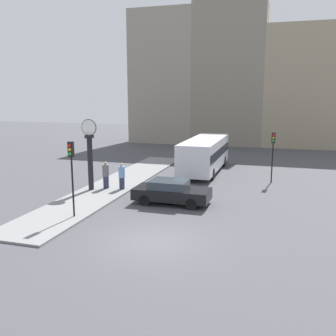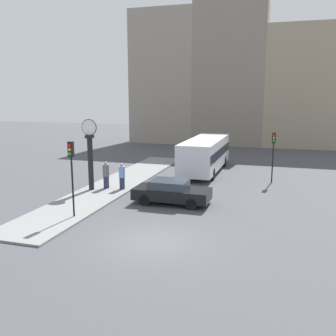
% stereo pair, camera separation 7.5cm
% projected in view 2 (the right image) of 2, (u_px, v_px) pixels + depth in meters
% --- Properties ---
extents(ground_plane, '(120.00, 120.00, 0.00)m').
position_uv_depth(ground_plane, '(152.00, 241.00, 15.98)').
color(ground_plane, '#47474C').
extents(sidewalk_corner, '(3.22, 22.38, 0.10)m').
position_uv_depth(sidewalk_corner, '(118.00, 183.00, 26.26)').
color(sidewalk_corner, gray).
rests_on(sidewalk_corner, ground_plane).
extents(building_row, '(28.19, 5.00, 16.99)m').
position_uv_depth(building_row, '(238.00, 80.00, 45.97)').
color(building_row, gray).
rests_on(building_row, ground_plane).
extents(sedan_car, '(4.36, 1.88, 1.37)m').
position_uv_depth(sedan_car, '(171.00, 192.00, 21.42)').
color(sedan_car, black).
rests_on(sedan_car, ground_plane).
extents(bus_distant, '(2.54, 9.09, 2.68)m').
position_uv_depth(bus_distant, '(205.00, 153.00, 30.17)').
color(bus_distant, silver).
rests_on(bus_distant, ground_plane).
extents(traffic_light_near, '(0.26, 0.24, 3.81)m').
position_uv_depth(traffic_light_near, '(71.00, 163.00, 18.47)').
color(traffic_light_near, black).
rests_on(traffic_light_near, sidewalk_corner).
extents(traffic_light_far, '(0.26, 0.24, 3.60)m').
position_uv_depth(traffic_light_far, '(273.00, 147.00, 26.22)').
color(traffic_light_far, black).
rests_on(traffic_light_far, ground_plane).
extents(street_clock, '(1.04, 0.44, 4.56)m').
position_uv_depth(street_clock, '(90.00, 155.00, 23.95)').
color(street_clock, black).
rests_on(street_clock, sidewalk_corner).
extents(pedestrian_blue_stripe, '(0.40, 0.40, 1.71)m').
position_uv_depth(pedestrian_blue_stripe, '(122.00, 176.00, 24.35)').
color(pedestrian_blue_stripe, '#2D334C').
rests_on(pedestrian_blue_stripe, sidewalk_corner).
extents(pedestrian_grey_jacket, '(0.43, 0.43, 1.78)m').
position_uv_depth(pedestrian_grey_jacket, '(106.00, 175.00, 24.58)').
color(pedestrian_grey_jacket, '#2D334C').
rests_on(pedestrian_grey_jacket, sidewalk_corner).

